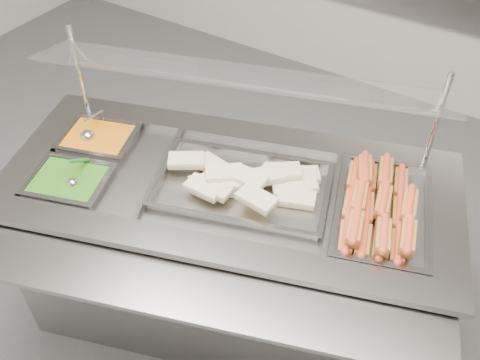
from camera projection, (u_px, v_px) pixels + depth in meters
The scene contains 11 objects.
steam_counter at pixel (230, 251), 2.25m from camera, with size 1.84×1.24×0.81m.
tray_rail at pixel (191, 290), 1.68m from camera, with size 1.61×0.80×0.05m.
sneeze_guard at pixel (241, 77), 1.89m from camera, with size 1.50×0.72×0.40m.
pan_hotdogs at pixel (381, 216), 1.90m from camera, with size 0.45×0.57×0.09m.
pan_wraps at pixel (242, 189), 1.98m from camera, with size 0.70×0.53×0.06m.
pan_beans at pixel (100, 143), 2.19m from camera, with size 0.32×0.29×0.09m.
pan_peas at pixel (70, 186), 2.01m from camera, with size 0.32×0.29×0.09m.
hotdogs_in_buns at pixel (377, 207), 1.87m from camera, with size 0.36×0.50×0.11m.
tortilla_wraps at pixel (250, 181), 1.96m from camera, with size 0.59×0.38×0.09m.
ladle at pixel (88, 136), 2.16m from camera, with size 0.08×0.18×0.12m.
serving_spoon at pixel (74, 180), 1.97m from camera, with size 0.07×0.15×0.13m.
Camera 1 is at (0.82, -0.80, 2.17)m, focal length 40.00 mm.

